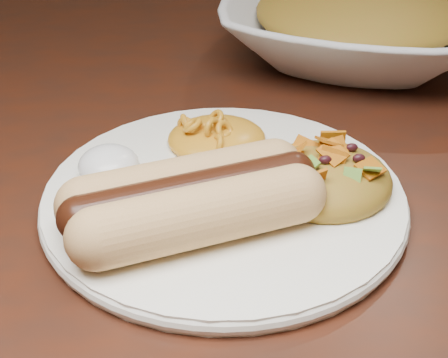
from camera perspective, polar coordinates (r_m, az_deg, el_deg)
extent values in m
cube|color=#3F170A|center=(0.64, -11.58, 3.87)|extent=(1.60, 0.90, 0.04)
cylinder|color=white|center=(0.49, 0.00, -1.64)|extent=(0.33, 0.33, 0.01)
cylinder|color=#EBB377|center=(0.43, -2.46, -2.98)|extent=(0.14, 0.07, 0.04)
cylinder|color=#EBB377|center=(0.45, -2.84, -0.61)|extent=(0.14, 0.07, 0.04)
cylinder|color=#3D190C|center=(0.44, -2.67, -1.33)|extent=(0.15, 0.06, 0.03)
ellipsoid|color=gold|center=(0.53, -0.62, 4.38)|extent=(0.09, 0.09, 0.03)
ellipsoid|color=white|center=(0.50, -9.61, 1.65)|extent=(0.05, 0.05, 0.03)
ellipsoid|color=#B13C1C|center=(0.48, 8.30, 0.48)|extent=(0.10, 0.09, 0.04)
imported|color=white|center=(0.73, 11.02, 12.35)|extent=(0.35, 0.35, 0.07)
ellipsoid|color=#B13C1C|center=(0.72, 11.17, 13.62)|extent=(0.21, 0.21, 0.05)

